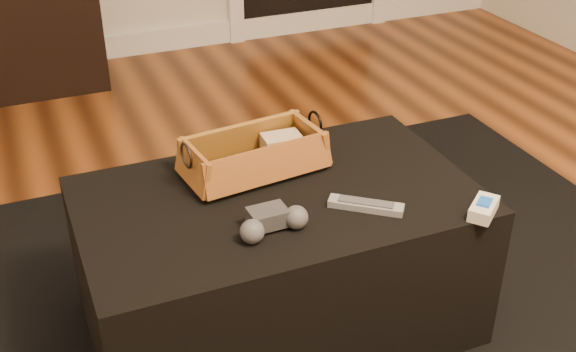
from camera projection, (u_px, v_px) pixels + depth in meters
name	position (u px, v px, depth m)	size (l,w,h in m)	color
baseboard	(82.00, 51.00, 3.78)	(5.00, 0.04, 0.12)	white
area_rug	(285.00, 334.00, 1.99)	(2.60, 2.00, 0.01)	black
ottoman	(278.00, 261.00, 1.92)	(1.00, 0.60, 0.42)	black
tv_remote	(250.00, 168.00, 1.89)	(0.20, 0.04, 0.02)	black
cloth_bundle	(282.00, 145.00, 1.96)	(0.10, 0.07, 0.06)	tan
wicker_basket	(254.00, 157.00, 1.90)	(0.40, 0.24, 0.13)	#936221
game_controller	(272.00, 221.00, 1.66)	(0.18, 0.10, 0.06)	#2E2E30
silver_remote	(366.00, 205.00, 1.76)	(0.17, 0.15, 0.02)	gray
cream_gadget	(484.00, 208.00, 1.73)	(0.11, 0.11, 0.04)	beige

